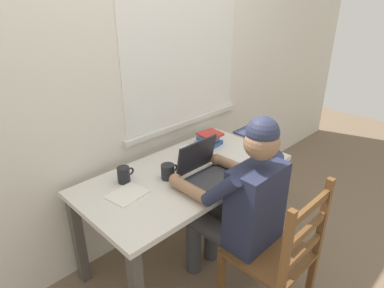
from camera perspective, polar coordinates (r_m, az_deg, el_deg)
ground_plane at (r=2.64m, az=-0.87°, el=-18.19°), size 8.00×8.00×0.00m
back_wall at (r=2.33m, az=-8.79°, el=12.16°), size 6.00×0.08×2.60m
desk at (r=2.26m, az=-0.97°, el=-6.80°), size 1.43×0.73×0.70m
seated_person at (r=1.99m, az=8.29°, el=-9.81°), size 0.50×0.60×1.23m
wooden_chair at (r=2.02m, az=14.51°, el=-18.03°), size 0.42×0.42×0.93m
laptop at (r=2.13m, az=2.35°, el=-4.40°), size 0.33×0.27×0.23m
computer_mouse at (r=2.29m, az=6.91°, el=-3.46°), size 0.06×0.10×0.03m
coffee_mug_white at (r=2.35m, az=-0.84°, el=-1.63°), size 0.12×0.08×0.10m
coffee_mug_dark at (r=2.13m, az=-4.12°, el=-4.72°), size 0.13×0.09×0.10m
coffee_mug_spare at (r=2.12m, az=-11.60°, el=-5.17°), size 0.12×0.08×0.10m
book_stack_main at (r=2.57m, az=2.88°, el=0.79°), size 0.20×0.16×0.10m
paper_pile_near_laptop at (r=2.02m, az=-11.04°, el=-8.46°), size 0.24×0.20×0.01m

